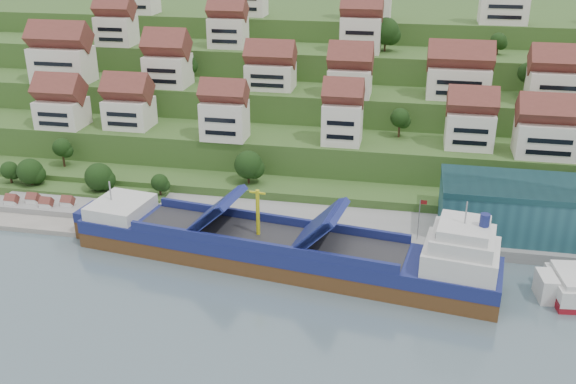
# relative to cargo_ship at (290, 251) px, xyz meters

# --- Properties ---
(ground) EXTENTS (300.00, 300.00, 0.00)m
(ground) POSITION_rel_cargo_ship_xyz_m (4.11, 1.12, -3.23)
(ground) COLOR slate
(ground) RESTS_ON ground
(quay) EXTENTS (180.00, 14.00, 2.20)m
(quay) POSITION_rel_cargo_ship_xyz_m (24.11, 16.12, -2.13)
(quay) COLOR gray
(quay) RESTS_ON ground
(pebble_beach) EXTENTS (45.00, 20.00, 1.00)m
(pebble_beach) POSITION_rel_cargo_ship_xyz_m (-53.89, 13.12, -2.73)
(pebble_beach) COLOR gray
(pebble_beach) RESTS_ON ground
(hillside) EXTENTS (260.00, 128.00, 31.00)m
(hillside) POSITION_rel_cargo_ship_xyz_m (4.11, 104.67, 7.43)
(hillside) COLOR #2D4C1E
(hillside) RESTS_ON ground
(hillside_village) EXTENTS (161.13, 62.78, 28.54)m
(hillside_village) POSITION_rel_cargo_ship_xyz_m (3.23, 60.72, 20.79)
(hillside_village) COLOR white
(hillside_village) RESTS_ON ground
(hillside_trees) EXTENTS (138.00, 60.76, 30.90)m
(hillside_trees) POSITION_rel_cargo_ship_xyz_m (-13.72, 45.73, 13.58)
(hillside_trees) COLOR #193712
(hillside_trees) RESTS_ON ground
(flagpole) EXTENTS (1.28, 0.16, 8.00)m
(flagpole) POSITION_rel_cargo_ship_xyz_m (22.23, 11.12, 3.65)
(flagpole) COLOR gray
(flagpole) RESTS_ON quay
(beach_huts) EXTENTS (14.40, 3.70, 2.20)m
(beach_huts) POSITION_rel_cargo_ship_xyz_m (-55.89, 11.87, -1.13)
(beach_huts) COLOR white
(beach_huts) RESTS_ON pebble_beach
(cargo_ship) EXTENTS (77.06, 22.33, 16.87)m
(cargo_ship) POSITION_rel_cargo_ship_xyz_m (0.00, 0.00, 0.00)
(cargo_ship) COLOR #57361A
(cargo_ship) RESTS_ON ground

